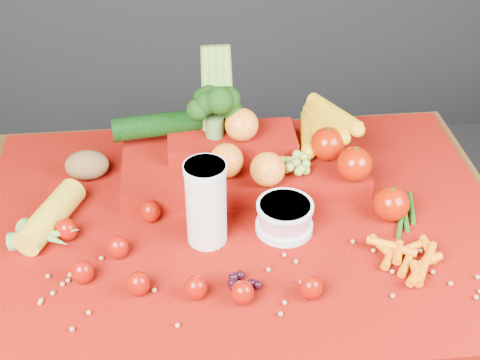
{
  "coord_description": "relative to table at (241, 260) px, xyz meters",
  "views": [
    {
      "loc": [
        -0.11,
        -1.03,
        1.63
      ],
      "look_at": [
        0.0,
        0.02,
        0.85
      ],
      "focal_mm": 50.0,
      "sensor_mm": 36.0,
      "label": 1
    }
  ],
  "objects": [
    {
      "name": "table",
      "position": [
        0.0,
        0.0,
        0.0
      ],
      "size": [
        1.1,
        0.8,
        0.75
      ],
      "color": "#3A1F0D",
      "rests_on": "ground"
    },
    {
      "name": "red_cloth",
      "position": [
        0.0,
        0.0,
        0.1
      ],
      "size": [
        1.05,
        0.75,
        0.01
      ],
      "primitive_type": "cube",
      "color": "#750C03",
      "rests_on": "table"
    },
    {
      "name": "milk_glass",
      "position": [
        -0.07,
        -0.05,
        0.2
      ],
      "size": [
        0.08,
        0.08,
        0.17
      ],
      "rotation": [
        0.0,
        0.0,
        -0.27
      ],
      "color": "beige",
      "rests_on": "red_cloth"
    },
    {
      "name": "yogurt_bowl",
      "position": [
        0.08,
        -0.03,
        0.14
      ],
      "size": [
        0.11,
        0.11,
        0.06
      ],
      "rotation": [
        0.0,
        0.0,
        -0.22
      ],
      "color": "silver",
      "rests_on": "red_cloth"
    },
    {
      "name": "strawberry_scatter",
      "position": [
        -0.16,
        -0.13,
        0.13
      ],
      "size": [
        0.48,
        0.28,
        0.05
      ],
      "color": "#830500",
      "rests_on": "red_cloth"
    },
    {
      "name": "dark_grape_cluster",
      "position": [
        -0.02,
        -0.18,
        0.12
      ],
      "size": [
        0.06,
        0.05,
        0.03
      ],
      "primitive_type": null,
      "color": "black",
      "rests_on": "red_cloth"
    },
    {
      "name": "soybean_scatter",
      "position": [
        0.0,
        -0.2,
        0.11
      ],
      "size": [
        0.84,
        0.24,
        0.01
      ],
      "primitive_type": null,
      "color": "olive",
      "rests_on": "red_cloth"
    },
    {
      "name": "corn_ear",
      "position": [
        -0.38,
        -0.01,
        0.13
      ],
      "size": [
        0.24,
        0.26,
        0.06
      ],
      "rotation": [
        0.0,
        0.0,
        1.16
      ],
      "color": "gold",
      "rests_on": "red_cloth"
    },
    {
      "name": "potato",
      "position": [
        -0.32,
        0.18,
        0.14
      ],
      "size": [
        0.1,
        0.07,
        0.06
      ],
      "primitive_type": "ellipsoid",
      "color": "brown",
      "rests_on": "red_cloth"
    },
    {
      "name": "baby_carrot_pile",
      "position": [
        0.3,
        -0.17,
        0.12
      ],
      "size": [
        0.18,
        0.17,
        0.03
      ],
      "primitive_type": null,
      "color": "#CF6007",
      "rests_on": "red_cloth"
    },
    {
      "name": "green_bean_pile",
      "position": [
        0.34,
        -0.01,
        0.11
      ],
      "size": [
        0.14,
        0.12,
        0.01
      ],
      "primitive_type": null,
      "color": "#184F12",
      "rests_on": "red_cloth"
    },
    {
      "name": "produce_mound",
      "position": [
        0.04,
        0.16,
        0.17
      ],
      "size": [
        0.6,
        0.36,
        0.27
      ],
      "color": "#750C03",
      "rests_on": "red_cloth"
    }
  ]
}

